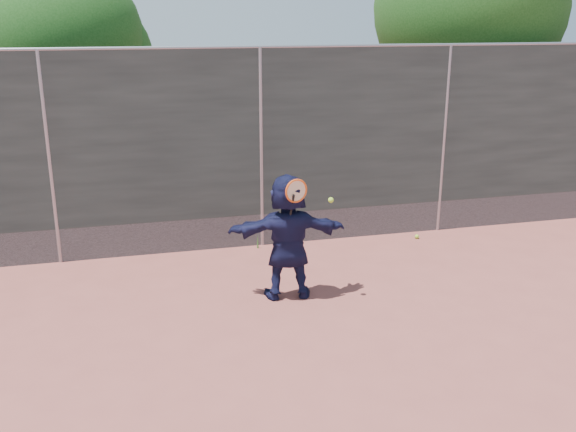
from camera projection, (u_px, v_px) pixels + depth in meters
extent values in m
plane|color=#9E4C42|center=(331.00, 353.00, 6.80)|extent=(80.00, 80.00, 0.00)
imported|color=#15173A|center=(288.00, 237.00, 7.96)|extent=(1.53, 0.64, 1.60)
sphere|color=#A6DD31|center=(417.00, 237.00, 10.30)|extent=(0.07, 0.07, 0.07)
cube|color=#38423D|center=(261.00, 134.00, 9.52)|extent=(20.00, 0.04, 2.50)
cube|color=slate|center=(262.00, 229.00, 9.97)|extent=(20.00, 0.03, 0.50)
cylinder|color=gray|center=(260.00, 47.00, 9.15)|extent=(20.00, 0.05, 0.05)
cylinder|color=gray|center=(50.00, 161.00, 8.89)|extent=(0.06, 0.06, 3.00)
cylinder|color=gray|center=(261.00, 150.00, 9.59)|extent=(0.06, 0.06, 3.00)
cylinder|color=gray|center=(444.00, 141.00, 10.30)|extent=(0.06, 0.06, 3.00)
torus|color=#F25516|center=(296.00, 191.00, 7.60)|extent=(0.29, 0.09, 0.29)
cylinder|color=beige|center=(296.00, 191.00, 7.60)|extent=(0.24, 0.07, 0.25)
cylinder|color=black|center=(292.00, 207.00, 7.66)|extent=(0.06, 0.13, 0.33)
sphere|color=#A6DD31|center=(331.00, 200.00, 7.72)|extent=(0.07, 0.07, 0.07)
cylinder|color=#382314|center=(460.00, 128.00, 12.75)|extent=(0.28, 0.28, 2.60)
sphere|color=#23561C|center=(469.00, 7.00, 12.07)|extent=(3.60, 3.60, 3.60)
sphere|color=#23561C|center=(496.00, 27.00, 12.53)|extent=(2.52, 2.52, 2.52)
cylinder|color=#382314|center=(68.00, 148.00, 11.79)|extent=(0.28, 0.28, 2.20)
sphere|color=#23561C|center=(57.00, 40.00, 11.21)|extent=(3.00, 3.00, 3.00)
sphere|color=#23561C|center=(94.00, 56.00, 11.63)|extent=(2.10, 2.10, 2.10)
cone|color=#387226|center=(279.00, 238.00, 9.95)|extent=(0.03, 0.03, 0.26)
cone|color=#387226|center=(298.00, 235.00, 10.03)|extent=(0.03, 0.03, 0.30)
cone|color=#387226|center=(258.00, 241.00, 9.85)|extent=(0.03, 0.03, 0.22)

